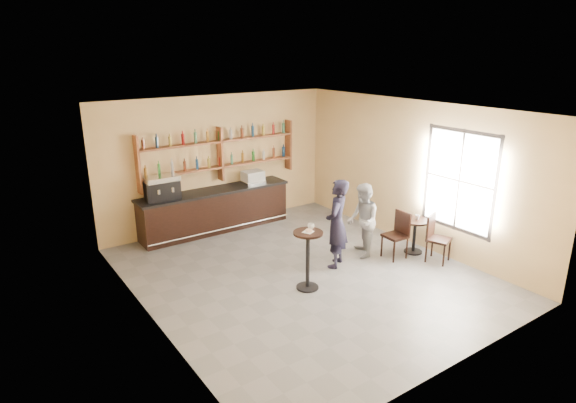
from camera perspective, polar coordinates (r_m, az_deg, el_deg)
floor at (r=9.57m, az=1.77°, el=-8.57°), size 7.00×7.00×0.00m
ceiling at (r=8.64m, az=1.97°, el=10.82°), size 7.00×7.00×0.00m
wall_back at (r=11.87m, az=-8.28°, el=4.71°), size 7.00×0.00×7.00m
wall_front at (r=6.69m, az=20.16°, el=-6.69°), size 7.00×0.00×7.00m
wall_left at (r=7.67m, az=-16.48°, el=-3.17°), size 0.00×7.00×7.00m
wall_right at (r=10.97m, az=14.57°, el=3.24°), size 0.00×7.00×7.00m
window_pane at (r=10.23m, az=19.64°, el=2.32°), size 0.00×2.00×2.00m
window_frame at (r=10.23m, az=19.62°, el=2.31°), size 0.04×1.70×2.10m
shelf_unit at (r=11.71m, az=-8.04°, el=5.60°), size 4.00×0.26×1.40m
liquor_bottles at (r=11.68m, az=-8.08°, el=6.41°), size 3.68×0.10×1.00m
bar_counter at (r=11.74m, az=-8.60°, el=-1.00°), size 3.76×0.73×1.02m
espresso_machine at (r=11.04m, az=-14.73°, el=1.60°), size 0.79×0.56×0.53m
pastry_case at (r=12.03m, az=-4.20°, el=2.91°), size 0.56×0.47×0.31m
pedestal_table at (r=8.81m, az=2.35°, el=-6.99°), size 0.61×0.61×1.11m
napkin at (r=8.59m, az=2.40°, el=-3.61°), size 0.23×0.23×0.00m
donut at (r=8.58m, az=2.50°, el=-3.45°), size 0.14×0.14×0.05m
cup_pedestal at (r=8.73m, az=2.74°, el=-2.94°), size 0.15×0.15×0.09m
man_main at (r=9.62m, az=5.80°, el=-2.63°), size 0.79×0.74×1.81m
cafe_table at (r=10.73m, az=14.73°, el=-3.99°), size 0.65×0.65×0.75m
cup_cafe at (r=10.62m, az=15.09°, el=-1.81°), size 0.14×0.14×0.10m
chair_west at (r=10.33m, az=12.57°, el=-3.95°), size 0.45×0.45×1.00m
chair_south at (r=10.38m, az=17.46°, el=-4.26°), size 0.55×0.55×0.99m
patron_second at (r=10.20m, az=8.82°, el=-2.25°), size 0.91×0.97×1.58m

